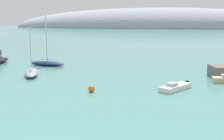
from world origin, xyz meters
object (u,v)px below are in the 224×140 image
object	(u,v)px
sailboat_grey_near_shore	(32,72)
sailboat_navy_outer_mooring	(47,63)
motorboat_white_alongside_breakwater	(175,87)
mooring_buoy_orange	(92,89)

from	to	relation	value
sailboat_grey_near_shore	sailboat_navy_outer_mooring	size ratio (longest dim) A/B	0.80
motorboat_white_alongside_breakwater	mooring_buoy_orange	bearing A→B (deg)	-40.03
motorboat_white_alongside_breakwater	mooring_buoy_orange	xyz separation A→B (m)	(-10.00, -2.64, 0.05)
sailboat_grey_near_shore	sailboat_navy_outer_mooring	distance (m)	9.96
sailboat_grey_near_shore	motorboat_white_alongside_breakwater	size ratio (longest dim) A/B	1.50
sailboat_grey_near_shore	mooring_buoy_orange	xyz separation A→B (m)	(11.51, -8.84, -0.08)
sailboat_grey_near_shore	motorboat_white_alongside_breakwater	xyz separation A→B (m)	(21.51, -6.20, -0.13)
motorboat_white_alongside_breakwater	mooring_buoy_orange	size ratio (longest dim) A/B	6.19
sailboat_navy_outer_mooring	motorboat_white_alongside_breakwater	bearing A→B (deg)	155.66
sailboat_grey_near_shore	mooring_buoy_orange	size ratio (longest dim) A/B	9.27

